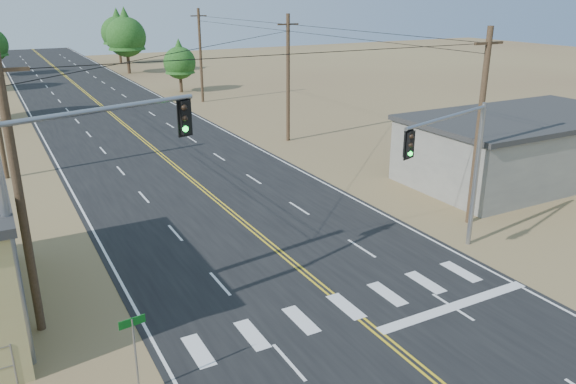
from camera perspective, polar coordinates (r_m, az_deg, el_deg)
road at (r=40.78m, az=-11.71°, el=2.84°), size 15.00×200.00×0.02m
building_right at (r=39.30m, az=22.67°, el=4.11°), size 15.00×8.00×4.00m
utility_pole_left_near at (r=20.57m, az=-25.64°, el=-0.32°), size 1.80×0.30×10.00m
utility_pole_right_near at (r=29.75m, az=18.84°, el=6.23°), size 1.80×0.30×10.00m
utility_pole_right_mid at (r=45.48m, az=0.00°, el=11.53°), size 1.80×0.30×10.00m
utility_pole_right_far at (r=63.65m, az=-8.88°, el=13.59°), size 1.80×0.30×10.00m
signal_mast_left at (r=19.18m, az=-21.26°, el=0.23°), size 6.76×2.23×8.13m
signal_mast_right at (r=25.47m, az=16.97°, el=3.33°), size 6.06×2.09×6.87m
street_sign at (r=17.50m, az=-15.34°, el=-14.68°), size 0.79×0.13×2.66m
tree_right_near at (r=70.75m, az=-10.97°, el=13.07°), size 3.86×3.86×6.43m
tree_right_mid at (r=89.89m, az=-16.16°, el=15.27°), size 5.84×5.84×9.73m
tree_right_far at (r=102.94m, az=-16.91°, el=15.51°), size 5.59×5.59×9.32m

